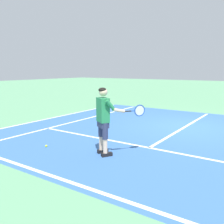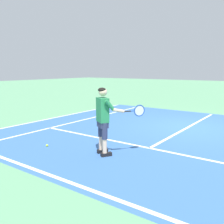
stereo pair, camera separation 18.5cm
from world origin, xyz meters
name	(u,v)px [view 1 (the left image)]	position (x,y,z in m)	size (l,w,h in m)	color
ground_plane	(186,127)	(0.00, 0.00, 0.00)	(80.00, 80.00, 0.00)	#609E70
court_inner_surface	(173,134)	(0.00, -1.35, 0.00)	(10.98, 9.60, 0.00)	#3866A8
line_baseline	(83,186)	(0.00, -5.95, 0.00)	(10.98, 0.10, 0.01)	white
line_service	(149,148)	(0.00, -3.15, 0.00)	(8.23, 0.10, 0.01)	white
line_centre_service	(186,126)	(0.00, 0.05, 0.00)	(0.10, 6.40, 0.01)	white
line_singles_left	(80,120)	(-4.12, -1.35, 0.00)	(0.10, 9.20, 0.01)	white
line_doubles_left	(58,117)	(-5.49, -1.35, 0.00)	(0.10, 9.20, 0.01)	white
tennis_player	(104,117)	(-0.71, -4.29, 0.99)	(1.07, 0.88, 1.71)	black
tennis_ball_near_feet	(46,146)	(-2.42, -4.70, 0.03)	(0.07, 0.07, 0.07)	#CCE02D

